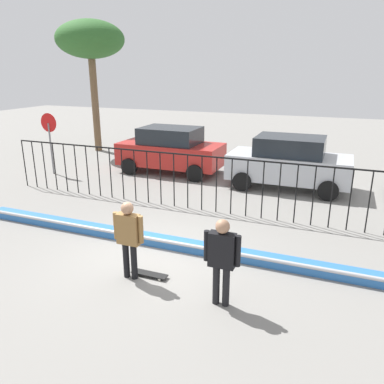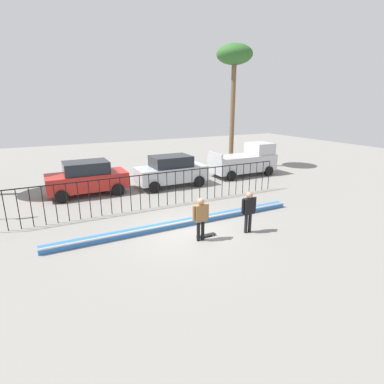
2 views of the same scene
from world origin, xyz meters
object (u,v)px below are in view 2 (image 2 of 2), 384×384
at_px(skateboard, 206,235).
at_px(parked_car_red, 87,178).
at_px(parked_car_silver, 171,171).
at_px(pickup_truck, 245,161).
at_px(skateboarder, 201,215).
at_px(camera_operator, 249,208).
at_px(palm_tree_tall, 234,60).

height_order(skateboard, parked_car_red, parked_car_red).
bearing_deg(parked_car_silver, pickup_truck, -1.25).
xyz_separation_m(skateboarder, skateboard, (0.35, 0.18, -0.95)).
relative_size(camera_operator, palm_tree_tall, 0.19).
bearing_deg(skateboarder, skateboard, 28.03).
xyz_separation_m(skateboard, parked_car_red, (-3.16, 7.93, 0.91)).
xyz_separation_m(skateboard, camera_operator, (1.70, -0.39, 0.96)).
xyz_separation_m(skateboard, parked_car_silver, (1.75, 7.49, 0.91)).
bearing_deg(palm_tree_tall, camera_operator, -120.97).
relative_size(skateboarder, pickup_truck, 0.36).
bearing_deg(pickup_truck, parked_car_silver, -174.84).
bearing_deg(camera_operator, parked_car_red, -32.71).
relative_size(parked_car_red, palm_tree_tall, 0.47).
distance_m(skateboarder, skateboard, 1.02).
bearing_deg(parked_car_red, skateboarder, -67.79).
bearing_deg(parked_car_red, camera_operator, -56.64).
bearing_deg(skateboarder, palm_tree_tall, 52.37).
xyz_separation_m(parked_car_silver, pickup_truck, (5.90, 0.33, 0.06)).
bearing_deg(pickup_truck, skateboard, -132.43).
height_order(skateboard, pickup_truck, pickup_truck).
relative_size(skateboarder, camera_operator, 0.99).
distance_m(camera_operator, parked_car_red, 9.63).
relative_size(parked_car_red, pickup_truck, 0.91).
xyz_separation_m(parked_car_red, parked_car_silver, (4.91, -0.44, 0.00)).
height_order(camera_operator, parked_car_red, parked_car_red).
relative_size(skateboarder, parked_car_red, 0.39).
height_order(parked_car_red, pickup_truck, pickup_truck).
relative_size(pickup_truck, palm_tree_tall, 0.52).
bearing_deg(parked_car_silver, camera_operator, -94.86).
bearing_deg(pickup_truck, skateboarder, -133.06).
xyz_separation_m(parked_car_red, pickup_truck, (10.81, -0.11, 0.06)).
relative_size(parked_car_silver, palm_tree_tall, 0.47).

